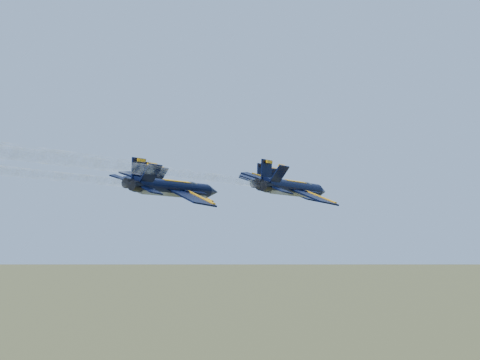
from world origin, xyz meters
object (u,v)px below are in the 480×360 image
(jet_left, at_px, (179,188))
(jet_lead, at_px, (285,188))
(jet_right, at_px, (294,188))
(jet_slot, at_px, (175,188))

(jet_left, bearing_deg, jet_lead, 57.08)
(jet_right, bearing_deg, jet_left, -178.44)
(jet_lead, height_order, jet_left, same)
(jet_left, distance_m, jet_slot, 14.23)
(jet_lead, bearing_deg, jet_right, -56.76)
(jet_lead, xyz_separation_m, jet_slot, (-5.75, -24.56, 0.00))
(jet_right, bearing_deg, jet_lead, 123.24)
(jet_lead, distance_m, jet_right, 15.77)
(jet_left, distance_m, jet_right, 17.50)
(jet_lead, xyz_separation_m, jet_right, (5.72, -14.70, 0.00))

